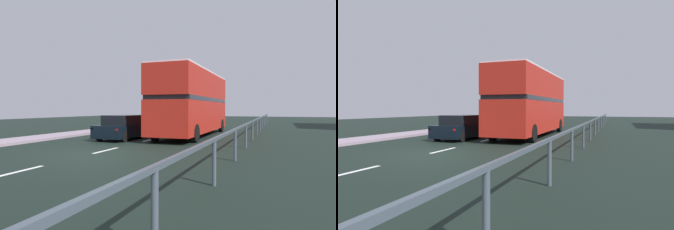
% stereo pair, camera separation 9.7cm
% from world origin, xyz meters
% --- Properties ---
extents(ground_plane, '(73.70, 120.00, 0.10)m').
position_xyz_m(ground_plane, '(0.00, 0.00, -0.05)').
color(ground_plane, black).
extents(lane_paint_markings, '(3.60, 46.00, 0.01)m').
position_xyz_m(lane_paint_markings, '(2.23, 8.56, 0.00)').
color(lane_paint_markings, silver).
rests_on(lane_paint_markings, ground).
extents(bridge_side_railing, '(0.10, 42.00, 1.14)m').
position_xyz_m(bridge_side_railing, '(5.64, 9.00, 0.92)').
color(bridge_side_railing, '#424D58').
rests_on(bridge_side_railing, ground).
extents(double_decker_bus_red, '(2.68, 10.76, 4.28)m').
position_xyz_m(double_decker_bus_red, '(1.63, 8.84, 2.30)').
color(double_decker_bus_red, '#AD1E14').
rests_on(double_decker_bus_red, ground).
extents(hatchback_car_near, '(2.08, 4.54, 1.44)m').
position_xyz_m(hatchback_car_near, '(-1.61, 5.42, 0.69)').
color(hatchback_car_near, black).
rests_on(hatchback_car_near, ground).
extents(sedan_car_ahead, '(1.90, 4.60, 1.38)m').
position_xyz_m(sedan_car_ahead, '(-2.24, 25.01, 0.66)').
color(sedan_car_ahead, '#22252E').
rests_on(sedan_car_ahead, ground).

